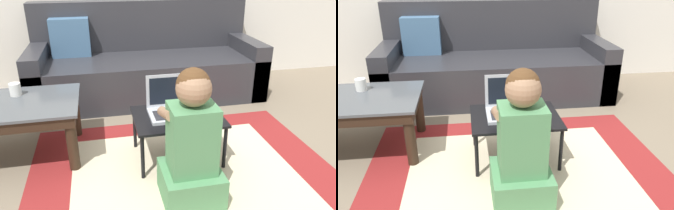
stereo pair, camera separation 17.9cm
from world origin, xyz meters
TOP-DOWN VIEW (x-y plane):
  - ground_plane at (0.00, 0.00)m, footprint 16.00×16.00m
  - area_rug at (0.11, -0.25)m, footprint 1.95×1.57m
  - couch at (0.09, 1.21)m, footprint 2.17×0.85m
  - coffee_table at (-0.99, 0.21)m, footprint 0.95×0.58m
  - laptop_desk at (0.11, -0.04)m, footprint 0.58×0.43m
  - laptop at (0.07, -0.00)m, footprint 0.30×0.24m
  - computer_mouse at (0.28, -0.10)m, footprint 0.06×0.11m
  - person_seated at (0.08, -0.46)m, footprint 0.33×0.40m
  - cup_on_table at (-0.94, 0.34)m, footprint 0.08×0.08m

SIDE VIEW (x-z plane):
  - ground_plane at x=0.00m, z-range 0.00..0.00m
  - area_rug at x=0.11m, z-range 0.00..0.01m
  - laptop_desk at x=0.11m, z-range 0.13..0.45m
  - couch at x=0.09m, z-range -0.15..0.74m
  - coffee_table at x=-0.99m, z-range 0.14..0.54m
  - computer_mouse at x=0.28m, z-range 0.32..0.36m
  - person_seated at x=0.08m, z-range -0.05..0.73m
  - laptop at x=0.07m, z-range 0.24..0.48m
  - cup_on_table at x=-0.94m, z-range 0.41..0.49m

